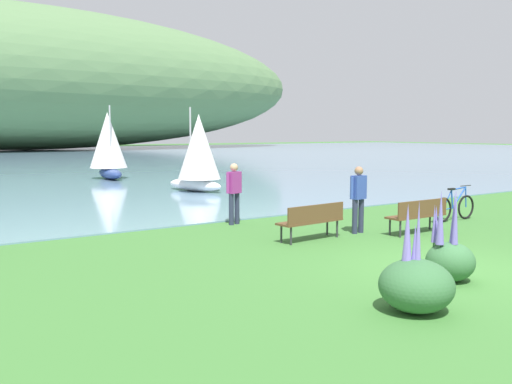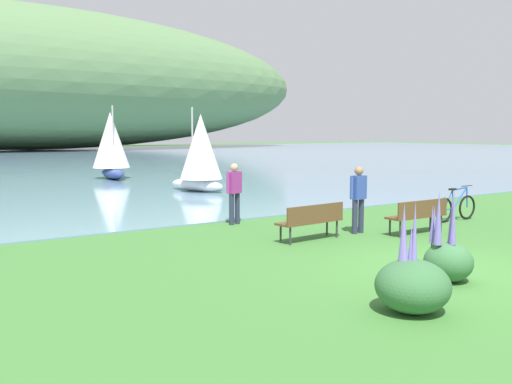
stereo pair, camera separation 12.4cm
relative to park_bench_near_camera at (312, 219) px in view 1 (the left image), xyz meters
The scene contains 12 objects.
ground_plane 3.59m from the park_bench_near_camera, 84.50° to the right, with size 200.00×200.00×0.00m, color #3D7533.
bay_water 43.51m from the park_bench_near_camera, 89.55° to the left, with size 180.00×80.00×0.04m, color #6B8EA8.
distant_hillside 72.67m from the park_bench_near_camera, 83.46° to the left, with size 86.72×28.00×19.58m, color #567A4C.
park_bench_near_camera is the anchor object (origin of this frame).
park_bench_further_along 2.92m from the park_bench_near_camera, 16.62° to the right, with size 1.80×0.48×0.88m.
bicycle_leaning_near_bench 5.34m from the park_bench_near_camera, ahead, with size 1.77×0.10×1.01m.
person_at_shoreline 3.06m from the park_bench_near_camera, 96.13° to the left, with size 0.59×0.32×1.71m.
person_on_the_grass 1.65m from the park_bench_near_camera, ahead, with size 0.61×0.26×1.71m.
echium_bush_beside_closest 4.14m from the park_bench_near_camera, 94.87° to the right, with size 0.84×0.84×1.60m.
echium_bush_mid_cluster 5.36m from the park_bench_near_camera, 113.77° to the right, with size 1.08×1.08×1.62m.
sailboat_mid_bay 19.53m from the park_bench_near_camera, 84.58° to the left, with size 2.19×3.43×3.93m.
sailboat_toward_hillside 11.29m from the park_bench_near_camera, 75.65° to the left, with size 2.22×3.17×3.59m.
Camera 1 is at (-8.77, -6.52, 2.59)m, focal length 38.99 mm.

